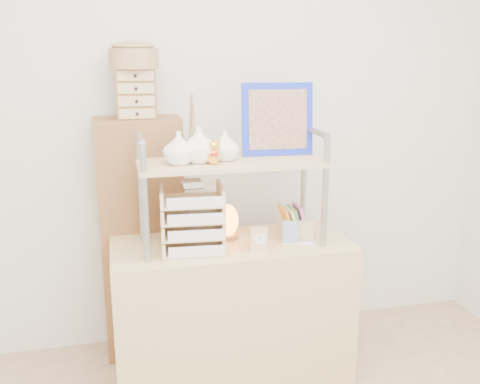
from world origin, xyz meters
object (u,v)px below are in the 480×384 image
at_px(desk, 232,311).
at_px(cabinet, 143,239).
at_px(letter_tray, 193,222).
at_px(salt_lamp, 228,221).

xyz_separation_m(desk, cabinet, (-0.43, 0.37, 0.30)).
bearing_deg(desk, letter_tray, -167.16).
relative_size(cabinet, salt_lamp, 7.40).
height_order(desk, cabinet, cabinet).
height_order(letter_tray, salt_lamp, letter_tray).
distance_m(letter_tray, salt_lamp, 0.24).
bearing_deg(letter_tray, salt_lamp, 31.08).
xyz_separation_m(desk, letter_tray, (-0.20, -0.05, 0.51)).
xyz_separation_m(desk, salt_lamp, (-0.00, 0.07, 0.47)).
bearing_deg(desk, cabinet, 139.02).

